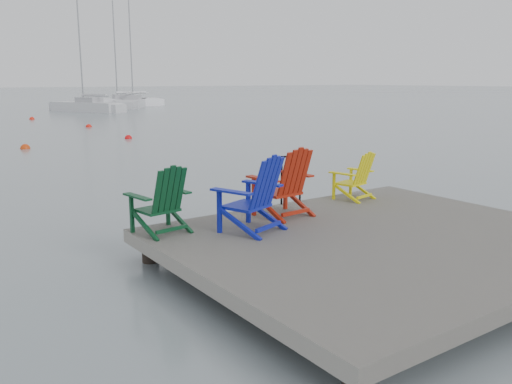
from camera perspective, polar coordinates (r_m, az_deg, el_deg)
ground at (r=8.39m, az=12.84°, el=-7.74°), size 400.00×400.00×0.00m
dock at (r=8.28m, az=12.95°, el=-5.48°), size 6.00×5.00×1.40m
handrail at (r=10.02m, az=3.71°, el=1.88°), size 0.48×0.04×0.90m
chair_green at (r=8.15m, az=-9.86°, el=-0.75°), size 0.90×0.84×1.03m
chair_blue at (r=8.09m, az=-0.18°, el=-0.17°), size 1.10×1.05×1.16m
chair_red at (r=9.02m, az=3.11°, el=1.05°), size 0.98×0.92×1.16m
chair_yellow at (r=10.49m, az=10.47°, el=1.70°), size 0.82×0.78×0.91m
sailboat_near at (r=50.11m, az=-17.37°, el=8.50°), size 4.70×7.25×10.02m
sailboat_mid at (r=57.33m, az=-12.87°, el=9.09°), size 6.69×9.05×12.50m
sailboat_far at (r=58.66m, az=-13.95°, el=9.09°), size 7.94×2.99×10.78m
buoy_a at (r=23.93m, az=-23.12°, el=4.21°), size 0.39×0.39×0.39m
buoy_b at (r=26.54m, az=-13.28°, el=5.50°), size 0.35×0.35×0.35m
buoy_c at (r=33.61m, az=-17.20°, el=6.55°), size 0.35×0.35×0.35m
buoy_d at (r=41.42m, az=-22.52°, el=7.07°), size 0.36×0.36×0.36m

